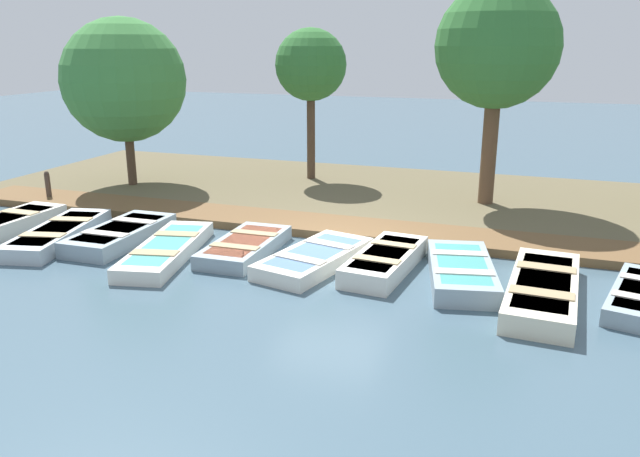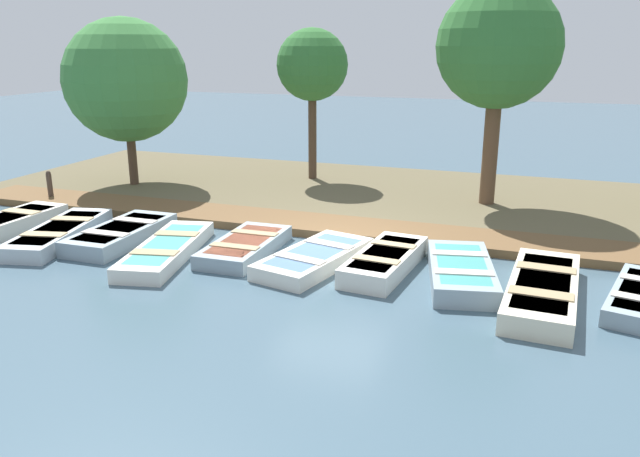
% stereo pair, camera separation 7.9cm
% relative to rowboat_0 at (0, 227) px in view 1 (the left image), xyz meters
% --- Properties ---
extents(ground_plane, '(80.00, 80.00, 0.00)m').
position_rel_rowboat_0_xyz_m(ground_plane, '(-1.55, 7.83, -0.22)').
color(ground_plane, '#425B6B').
extents(shore_bank, '(8.00, 24.00, 0.17)m').
position_rel_rowboat_0_xyz_m(shore_bank, '(-6.55, 7.83, -0.13)').
color(shore_bank, brown).
rests_on(shore_bank, ground_plane).
extents(dock_walkway, '(1.56, 22.18, 0.20)m').
position_rel_rowboat_0_xyz_m(dock_walkway, '(-2.98, 7.83, -0.12)').
color(dock_walkway, brown).
rests_on(dock_walkway, ground_plane).
extents(rowboat_0, '(3.35, 1.12, 0.44)m').
position_rel_rowboat_0_xyz_m(rowboat_0, '(0.00, 0.00, 0.00)').
color(rowboat_0, beige).
rests_on(rowboat_0, ground_plane).
extents(rowboat_1, '(3.53, 1.77, 0.37)m').
position_rel_rowboat_0_xyz_m(rowboat_1, '(-0.09, 1.63, -0.04)').
color(rowboat_1, '#B2BCC1').
rests_on(rowboat_1, ground_plane).
extents(rowboat_2, '(2.92, 1.24, 0.39)m').
position_rel_rowboat_0_xyz_m(rowboat_2, '(-0.50, 3.05, -0.03)').
color(rowboat_2, '#8C9EA8').
rests_on(rowboat_2, ground_plane).
extents(rowboat_3, '(3.62, 1.74, 0.33)m').
position_rel_rowboat_0_xyz_m(rowboat_3, '(0.05, 4.62, -0.06)').
color(rowboat_3, silver).
rests_on(rowboat_3, ground_plane).
extents(rowboat_4, '(2.72, 1.21, 0.34)m').
position_rel_rowboat_0_xyz_m(rowboat_4, '(-0.71, 6.12, -0.05)').
color(rowboat_4, '#8C9EA8').
rests_on(rowboat_4, ground_plane).
extents(rowboat_5, '(3.11, 1.86, 0.34)m').
position_rel_rowboat_0_xyz_m(rowboat_5, '(-0.47, 7.83, -0.05)').
color(rowboat_5, silver).
rests_on(rowboat_5, ground_plane).
extents(rowboat_6, '(2.86, 1.28, 0.41)m').
position_rel_rowboat_0_xyz_m(rowboat_6, '(-0.69, 9.27, -0.01)').
color(rowboat_6, silver).
rests_on(rowboat_6, ground_plane).
extents(rowboat_7, '(3.03, 1.73, 0.40)m').
position_rel_rowboat_0_xyz_m(rowboat_7, '(-0.60, 10.80, -0.02)').
color(rowboat_7, '#8C9EA8').
rests_on(rowboat_7, ground_plane).
extents(rowboat_8, '(3.60, 1.35, 0.41)m').
position_rel_rowboat_0_xyz_m(rowboat_8, '(-0.11, 12.30, -0.02)').
color(rowboat_8, beige).
rests_on(rowboat_8, ground_plane).
extents(mooring_post_near, '(0.15, 0.15, 0.94)m').
position_rel_rowboat_0_xyz_m(mooring_post_near, '(-2.95, -1.18, 0.25)').
color(mooring_post_near, '#47382D').
rests_on(mooring_post_near, ground_plane).
extents(park_tree_far_left, '(3.68, 3.68, 5.21)m').
position_rel_rowboat_0_xyz_m(park_tree_far_left, '(-5.19, 0.08, 3.14)').
color(park_tree_far_left, '#4C3828').
rests_on(park_tree_far_left, ground_plane).
extents(park_tree_left, '(2.24, 2.24, 4.91)m').
position_rel_rowboat_0_xyz_m(park_tree_left, '(-7.89, 5.08, 3.53)').
color(park_tree_left, '#4C3828').
rests_on(park_tree_left, ground_plane).
extents(park_tree_center, '(3.23, 3.23, 5.98)m').
position_rel_rowboat_0_xyz_m(park_tree_center, '(-6.37, 10.77, 4.10)').
color(park_tree_center, brown).
rests_on(park_tree_center, ground_plane).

